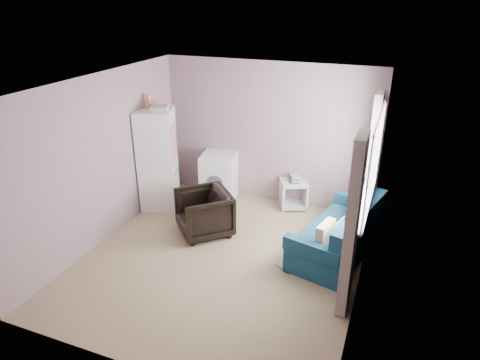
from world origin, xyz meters
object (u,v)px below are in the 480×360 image
object	(u,v)px
washing_machine	(219,176)
sofa	(340,236)
armchair	(204,211)
fridge	(158,159)
side_table	(294,192)

from	to	relation	value
washing_machine	sofa	distance (m)	2.61
armchair	fridge	bearing A→B (deg)	-160.46
armchair	washing_machine	world-z (taller)	washing_machine
armchair	side_table	distance (m)	1.76
fridge	washing_machine	distance (m)	1.17
fridge	washing_machine	xyz separation A→B (m)	(0.85, 0.66, -0.44)
washing_machine	fridge	bearing A→B (deg)	-152.07
armchair	side_table	world-z (taller)	armchair
fridge	washing_machine	world-z (taller)	fridge
fridge	washing_machine	size ratio (longest dim) A/B	2.33
washing_machine	sofa	xyz separation A→B (m)	(2.38, -1.06, -0.16)
washing_machine	armchair	bearing A→B (deg)	-86.46
armchair	sofa	xyz separation A→B (m)	(2.09, 0.19, -0.11)
fridge	sofa	bearing A→B (deg)	-27.48
armchair	fridge	size ratio (longest dim) A/B	0.40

